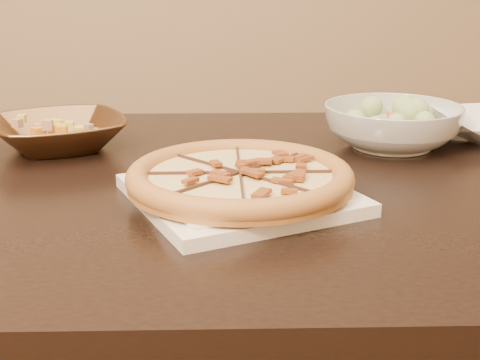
{
  "coord_description": "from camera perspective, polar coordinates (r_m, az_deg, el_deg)",
  "views": [
    {
      "loc": [
        0.16,
        -1.05,
        1.06
      ],
      "look_at": [
        0.25,
        -0.19,
        0.78
      ],
      "focal_mm": 50.0,
      "sensor_mm": 36.0,
      "label": 1
    }
  ],
  "objects": [
    {
      "name": "dining_table",
      "position": [
        1.06,
        -5.03,
        -4.81
      ],
      "size": [
        1.47,
        1.01,
        0.75
      ],
      "color": "black",
      "rests_on": "floor"
    },
    {
      "name": "plate",
      "position": [
        0.91,
        0.0,
        -1.16
      ],
      "size": [
        0.35,
        0.35,
        0.02
      ],
      "color": "white",
      "rests_on": "dining_table"
    },
    {
      "name": "pizza",
      "position": [
        0.91,
        -0.0,
        0.24
      ],
      "size": [
        0.31,
        0.31,
        0.03
      ],
      "color": "#B87242",
      "rests_on": "plate"
    },
    {
      "name": "bronze_bowl",
      "position": [
        1.21,
        -15.21,
        3.85
      ],
      "size": [
        0.29,
        0.29,
        0.06
      ],
      "primitive_type": "imported",
      "rotation": [
        0.0,
        0.0,
        0.33
      ],
      "color": "brown",
      "rests_on": "dining_table"
    },
    {
      "name": "mixed_dish",
      "position": [
        1.2,
        -15.43,
        5.79
      ],
      "size": [
        0.1,
        0.11,
        0.03
      ],
      "color": "tan",
      "rests_on": "bronze_bowl"
    },
    {
      "name": "salad_bowl",
      "position": [
        1.21,
        12.87,
        4.48
      ],
      "size": [
        0.28,
        0.28,
        0.08
      ],
      "primitive_type": "imported",
      "rotation": [
        0.0,
        0.0,
        -0.17
      ],
      "color": "silver",
      "rests_on": "dining_table"
    },
    {
      "name": "salad",
      "position": [
        1.2,
        13.02,
        7.05
      ],
      "size": [
        0.12,
        0.11,
        0.04
      ],
      "color": "#D3E78D",
      "rests_on": "salad_bowl"
    },
    {
      "name": "cling_film",
      "position": [
        1.28,
        18.21,
        4.24
      ],
      "size": [
        0.18,
        0.16,
        0.05
      ],
      "primitive_type": null,
      "rotation": [
        0.0,
        0.0,
        -0.2
      ],
      "color": "white",
      "rests_on": "dining_table"
    }
  ]
}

